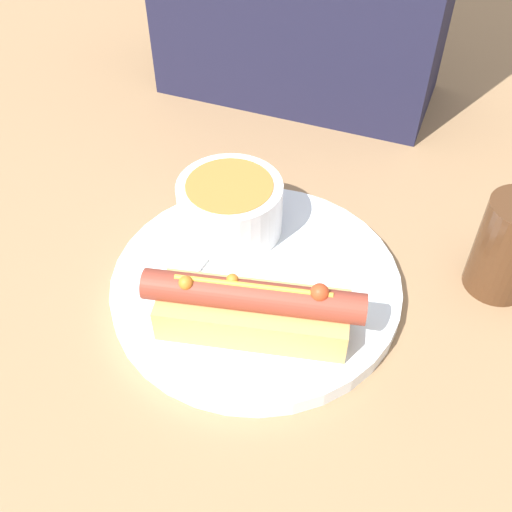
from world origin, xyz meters
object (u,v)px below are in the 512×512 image
spoon (217,243)px  hot_dog (253,309)px  soup_bowl (230,205)px  drinking_glass (509,247)px

spoon → hot_dog: bearing=-133.0°
soup_bowl → spoon: bearing=-94.4°
hot_dog → drinking_glass: size_ratio=1.89×
spoon → drinking_glass: bearing=-70.0°
spoon → drinking_glass: drinking_glass is taller
soup_bowl → drinking_glass: 0.28m
hot_dog → soup_bowl: hot_dog is taller
soup_bowl → drinking_glass: drinking_glass is taller
soup_bowl → drinking_glass: size_ratio=1.05×
hot_dog → soup_bowl: 0.14m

